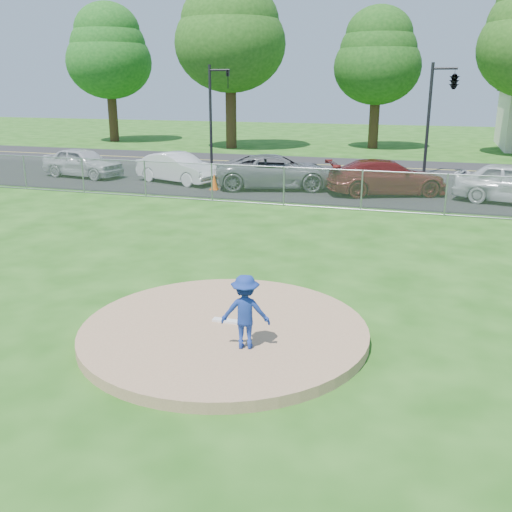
{
  "coord_description": "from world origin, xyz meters",
  "views": [
    {
      "loc": [
        3.53,
        -9.25,
        4.57
      ],
      "look_at": [
        0.0,
        2.0,
        1.0
      ],
      "focal_mm": 40.0,
      "sensor_mm": 36.0,
      "label": 1
    }
  ],
  "objects": [
    {
      "name": "parking_lot",
      "position": [
        0.0,
        16.5,
        0.01
      ],
      "size": [
        50.0,
        8.0,
        0.01
      ],
      "primitive_type": "cube",
      "color": "black",
      "rests_on": "ground"
    },
    {
      "name": "pitching_rubber",
      "position": [
        0.0,
        0.2,
        0.22
      ],
      "size": [
        0.6,
        0.15,
        0.04
      ],
      "primitive_type": "cube",
      "color": "white",
      "rests_on": "pitchers_mound"
    },
    {
      "name": "ground",
      "position": [
        0.0,
        10.0,
        0.0
      ],
      "size": [
        120.0,
        120.0,
        0.0
      ],
      "primitive_type": "plane",
      "color": "#1B4E11",
      "rests_on": "ground"
    },
    {
      "name": "tree_left",
      "position": [
        -11.0,
        31.0,
        8.24
      ],
      "size": [
        7.84,
        7.84,
        12.53
      ],
      "color": "#382614",
      "rests_on": "ground"
    },
    {
      "name": "parked_car_white",
      "position": [
        -8.22,
        15.68,
        0.72
      ],
      "size": [
        4.54,
        2.79,
        1.41
      ],
      "primitive_type": "imported",
      "rotation": [
        0.0,
        0.0,
        1.24
      ],
      "color": "silver",
      "rests_on": "parking_lot"
    },
    {
      "name": "chain_link_fence",
      "position": [
        0.0,
        12.0,
        0.75
      ],
      "size": [
        40.0,
        0.06,
        1.5
      ],
      "primitive_type": "cube",
      "color": "gray",
      "rests_on": "ground"
    },
    {
      "name": "parked_car_darkred",
      "position": [
        1.61,
        15.54,
        0.75
      ],
      "size": [
        5.49,
        3.78,
        1.48
      ],
      "primitive_type": "imported",
      "rotation": [
        0.0,
        0.0,
        1.94
      ],
      "color": "#5A1716",
      "rests_on": "parking_lot"
    },
    {
      "name": "traffic_signal_left",
      "position": [
        -8.76,
        22.0,
        3.36
      ],
      "size": [
        1.28,
        0.2,
        5.6
      ],
      "color": "black",
      "rests_on": "ground"
    },
    {
      "name": "traffic_cone",
      "position": [
        -5.84,
        14.39,
        0.37
      ],
      "size": [
        0.37,
        0.37,
        0.73
      ],
      "primitive_type": "cone",
      "color": "#F45E0C",
      "rests_on": "parking_lot"
    },
    {
      "name": "pitcher",
      "position": [
        0.66,
        -0.72,
        0.85
      ],
      "size": [
        0.93,
        0.66,
        1.31
      ],
      "primitive_type": "imported",
      "rotation": [
        0.0,
        0.0,
        3.37
      ],
      "color": "navy",
      "rests_on": "pitchers_mound"
    },
    {
      "name": "traffic_signal_center",
      "position": [
        3.97,
        22.0,
        4.61
      ],
      "size": [
        1.42,
        2.48,
        5.6
      ],
      "color": "black",
      "rests_on": "ground"
    },
    {
      "name": "pitchers_mound",
      "position": [
        0.0,
        0.0,
        0.1
      ],
      "size": [
        5.4,
        5.4,
        0.2
      ],
      "primitive_type": "cylinder",
      "color": "#9E7756",
      "rests_on": "ground"
    },
    {
      "name": "street",
      "position": [
        0.0,
        24.0,
        0.0
      ],
      "size": [
        60.0,
        7.0,
        0.01
      ],
      "primitive_type": "cube",
      "color": "black",
      "rests_on": "ground"
    },
    {
      "name": "parked_car_gray",
      "position": [
        -3.29,
        15.61,
        0.76
      ],
      "size": [
        5.89,
        3.88,
        1.51
      ],
      "primitive_type": "imported",
      "rotation": [
        0.0,
        0.0,
        1.85
      ],
      "color": "slate",
      "rests_on": "parking_lot"
    },
    {
      "name": "parked_car_silver",
      "position": [
        -13.57,
        15.85,
        0.74
      ],
      "size": [
        4.53,
        2.38,
        1.47
      ],
      "primitive_type": "imported",
      "rotation": [
        0.0,
        0.0,
        1.41
      ],
      "color": "#BABABF",
      "rests_on": "parking_lot"
    },
    {
      "name": "tree_far_left",
      "position": [
        -22.0,
        33.0,
        7.06
      ],
      "size": [
        6.72,
        6.72,
        10.74
      ],
      "color": "#372214",
      "rests_on": "ground"
    },
    {
      "name": "tree_center",
      "position": [
        -1.0,
        34.0,
        6.47
      ],
      "size": [
        6.16,
        6.16,
        9.84
      ],
      "color": "#372414",
      "rests_on": "ground"
    }
  ]
}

